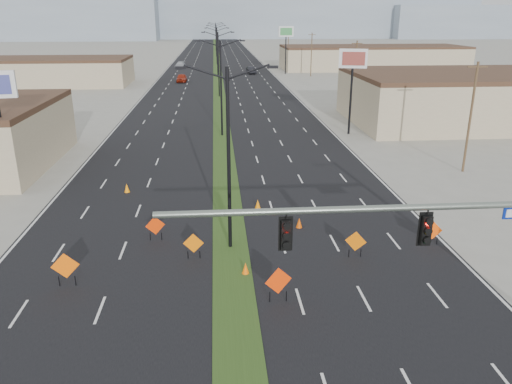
{
  "coord_description": "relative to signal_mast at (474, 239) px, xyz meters",
  "views": [
    {
      "loc": [
        -0.6,
        -13.66,
        12.39
      ],
      "look_at": [
        1.48,
        12.2,
        3.2
      ],
      "focal_mm": 35.0,
      "sensor_mm": 36.0,
      "label": 1
    }
  ],
  "objects": [
    {
      "name": "cone_2",
      "position": [
        -6.5,
        15.87,
        -4.47
      ],
      "size": [
        0.38,
        0.38,
        0.63
      ],
      "primitive_type": "cone",
      "rotation": [
        0.0,
        0.0,
        -0.01
      ],
      "color": "orange",
      "rests_on": "ground"
    },
    {
      "name": "car_mid",
      "position": [
        -1.02,
        99.18,
        -4.05
      ],
      "size": [
        2.18,
        4.69,
        1.49
      ],
      "primitive_type": "imported",
      "rotation": [
        0.0,
        0.0,
        0.14
      ],
      "color": "black",
      "rests_on": "ground"
    },
    {
      "name": "cone_1",
      "position": [
        -4.23,
        12.39,
        -4.47
      ],
      "size": [
        0.39,
        0.39,
        0.65
      ],
      "primitive_type": "cone",
      "rotation": [
        0.0,
        0.0,
        -0.01
      ],
      "color": "#D54804",
      "rests_on": "ground"
    },
    {
      "name": "construction_sign_0",
      "position": [
        -16.57,
        6.3,
        -3.76
      ],
      "size": [
        1.31,
        0.26,
        1.76
      ],
      "rotation": [
        0.0,
        0.0,
        0.17
      ],
      "color": "#FF5F05",
      "rests_on": "ground"
    },
    {
      "name": "construction_sign_3",
      "position": [
        -6.56,
        4.07,
        -3.76
      ],
      "size": [
        1.26,
        0.44,
        1.75
      ],
      "rotation": [
        0.0,
        0.0,
        0.31
      ],
      "color": "#FF3805",
      "rests_on": "ground"
    },
    {
      "name": "utility_pole_1",
      "position": [
        11.44,
        58.0,
        -0.12
      ],
      "size": [
        1.6,
        0.2,
        9.0
      ],
      "color": "#4C3823",
      "rests_on": "ground"
    },
    {
      "name": "construction_sign_1",
      "position": [
        -12.85,
        11.25,
        -3.91
      ],
      "size": [
        1.1,
        0.33,
        1.5
      ],
      "rotation": [
        0.0,
        0.0,
        0.26
      ],
      "color": "#E93504",
      "rests_on": "ground"
    },
    {
      "name": "construction_sign_2",
      "position": [
        -10.56,
        8.73,
        -3.94
      ],
      "size": [
        1.1,
        0.08,
        1.46
      ],
      "rotation": [
        0.0,
        0.0,
        -0.04
      ],
      "color": "orange",
      "rests_on": "ground"
    },
    {
      "name": "utility_pole_0",
      "position": [
        11.44,
        23.0,
        -0.12
      ],
      "size": [
        1.6,
        0.2,
        9.0
      ],
      "color": "#4C3823",
      "rests_on": "ground"
    },
    {
      "name": "streetlight_5",
      "position": [
        -8.56,
        150.0,
        0.63
      ],
      "size": [
        5.15,
        0.24,
        10.02
      ],
      "color": "black",
      "rests_on": "ground"
    },
    {
      "name": "streetlight_6",
      "position": [
        -8.56,
        178.0,
        0.63
      ],
      "size": [
        5.15,
        0.24,
        10.02
      ],
      "color": "black",
      "rests_on": "ground"
    },
    {
      "name": "construction_sign_5",
      "position": [
        2.94,
        9.37,
        -3.97
      ],
      "size": [
        1.06,
        0.09,
        1.42
      ],
      "rotation": [
        0.0,
        0.0,
        -0.04
      ],
      "color": "#FF4A05",
      "rests_on": "ground"
    },
    {
      "name": "car_left",
      "position": [
        -15.75,
        85.33,
        -4.01
      ],
      "size": [
        1.96,
        4.65,
        1.57
      ],
      "primitive_type": "imported",
      "rotation": [
        0.0,
        0.0,
        -0.02
      ],
      "color": "maroon",
      "rests_on": "ground"
    },
    {
      "name": "mesa_center",
      "position": [
        31.44,
        298.0,
        9.21
      ],
      "size": [
        220.0,
        50.0,
        28.0
      ],
      "primitive_type": "cube",
      "color": "gray",
      "rests_on": "ground"
    },
    {
      "name": "streetlight_1",
      "position": [
        -8.56,
        38.0,
        0.63
      ],
      "size": [
        5.15,
        0.24,
        10.02
      ],
      "color": "black",
      "rests_on": "ground"
    },
    {
      "name": "utility_pole_2",
      "position": [
        11.44,
        93.0,
        -0.12
      ],
      "size": [
        1.6,
        0.2,
        9.0
      ],
      "color": "#4C3823",
      "rests_on": "ground"
    },
    {
      "name": "streetlight_3",
      "position": [
        -8.56,
        94.0,
        0.63
      ],
      "size": [
        5.15,
        0.24,
        10.02
      ],
      "color": "black",
      "rests_on": "ground"
    },
    {
      "name": "building_sw_far",
      "position": [
        -40.56,
        83.0,
        -2.54
      ],
      "size": [
        30.0,
        14.0,
        4.5
      ],
      "primitive_type": "cube",
      "color": "tan",
      "rests_on": "ground"
    },
    {
      "name": "mesa_backdrop",
      "position": [
        -38.56,
        318.0,
        11.21
      ],
      "size": [
        140.0,
        50.0,
        32.0
      ],
      "primitive_type": "cube",
      "color": "gray",
      "rests_on": "ground"
    },
    {
      "name": "signal_mast",
      "position": [
        0.0,
        0.0,
        0.0
      ],
      "size": [
        16.3,
        0.6,
        8.0
      ],
      "color": "slate",
      "rests_on": "ground"
    },
    {
      "name": "cone_0",
      "position": [
        -7.89,
        6.78,
        -4.47
      ],
      "size": [
        0.42,
        0.42,
        0.64
      ],
      "primitive_type": "cone",
      "rotation": [
        0.0,
        0.0,
        0.09
      ],
      "color": "#FE6605",
      "rests_on": "ground"
    },
    {
      "name": "pole_sign_east_far",
      "position": [
        6.59,
        97.89,
        3.59
      ],
      "size": [
        3.35,
        0.71,
        10.22
      ],
      "rotation": [
        0.0,
        0.0,
        0.1
      ],
      "color": "black",
      "rests_on": "ground"
    },
    {
      "name": "road_surface",
      "position": [
        -8.56,
        98.0,
        -4.79
      ],
      "size": [
        25.0,
        400.0,
        0.02
      ],
      "primitive_type": "cube",
      "color": "black",
      "rests_on": "ground"
    },
    {
      "name": "cone_3",
      "position": [
        -15.9,
        19.89,
        -4.45
      ],
      "size": [
        0.54,
        0.54,
        0.68
      ],
      "primitive_type": "cone",
      "rotation": [
        0.0,
        0.0,
        -0.42
      ],
      "color": "orange",
      "rests_on": "ground"
    },
    {
      "name": "median_strip",
      "position": [
        -8.56,
        98.0,
        -4.79
      ],
      "size": [
        2.0,
        400.0,
        0.04
      ],
      "primitive_type": "cube",
      "color": "#294217",
      "rests_on": "ground"
    },
    {
      "name": "utility_pole_3",
      "position": [
        11.44,
        128.0,
        -0.12
      ],
      "size": [
        1.6,
        0.2,
        9.0
      ],
      "color": "#4C3823",
      "rests_on": "ground"
    },
    {
      "name": "pole_sign_east_near",
      "position": [
        5.44,
        37.66,
        2.61
      ],
      "size": [
        2.96,
        1.11,
        9.11
      ],
      "rotation": [
        0.0,
        0.0,
        -0.26
      ],
      "color": "black",
      "rests_on": "ground"
    },
    {
      "name": "streetlight_4",
      "position": [
        -8.56,
        122.0,
        0.63
      ],
      "size": [
        5.15,
        0.24,
        10.02
      ],
      "color": "black",
      "rests_on": "ground"
    },
    {
      "name": "streetlight_0",
      "position": [
        -8.56,
        10.0,
        0.63
      ],
      "size": [
        5.15,
        0.24,
        10.02
      ],
      "color": "black",
      "rests_on": "ground"
    },
    {
      "name": "building_se_near",
      "position": [
        25.44,
        43.0,
        -2.04
      ],
      "size": [
        36.0,
        18.0,
        5.5
      ],
      "primitive_type": "cube",
      "color": "tan",
      "rests_on": "ground"
    },
    {
      "name": "construction_sign_4",
      "position": [
        -1.85,
        8.21,
        -3.91
      ],
      "size": [
        1.07,
        0.44,
        1.51
      ],
      "rotation": [
        0.0,
        0.0,
        -0.37
      ],
      "color": "orange",
      "rests_on": "ground"
    },
    {
      "name": "building_se_far",
      "position": [
        29.44,
        108.0,
        -2.29
      ],
      "size": [
        44.0,
        16.0,
        5.0
      ],
      "primitive_type": "cube",
      "color": "tan",
      "rests_on": "ground"
    },
    {
      "name": "streetlight_2",
      "position": [
        -8.56,
        66.0,
        0.63
      ],
      "size": [
        5.15,
        0.24,
        10.02
      ],
      "color": "black",
      "rests_on": "ground"
    },
    {
      "name": "car_far",
      "position": [
        -17.7,
        112.57,
        -4.02
      ],
      "size": [
        2.63,
        5.48,
        1.54
      ],
      "primitive_type": "imported",
      "rotation": [
        0.0,
        0.0,
        -0.09
      ],
      "color": "#A0A4A9",
      "rests_on": "ground"
    }
  ]
}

